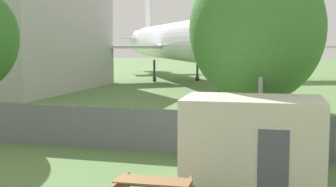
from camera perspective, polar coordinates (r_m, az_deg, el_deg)
name	(u,v)px	position (r m, az deg, el deg)	size (l,w,h in m)	color
perimeter_fence	(132,129)	(18.67, -4.40, -4.38)	(56.07, 0.07, 1.72)	slate
airplane	(179,42)	(50.98, 1.40, 6.33)	(37.63, 45.10, 12.77)	silver
portable_cabin	(252,142)	(14.28, 10.23, -5.81)	(4.21, 2.69, 2.67)	beige
tree_behind_benches	(257,30)	(18.30, 10.75, 7.64)	(5.15, 5.15, 7.63)	brown
light_mast	(261,44)	(16.30, 11.32, 5.93)	(0.44, 0.44, 6.81)	#99999E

